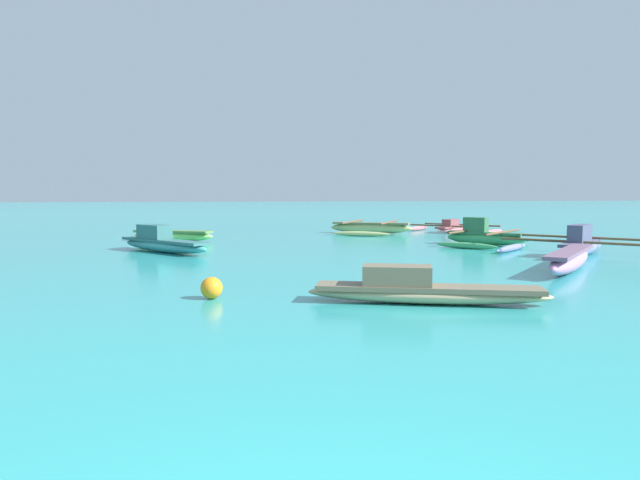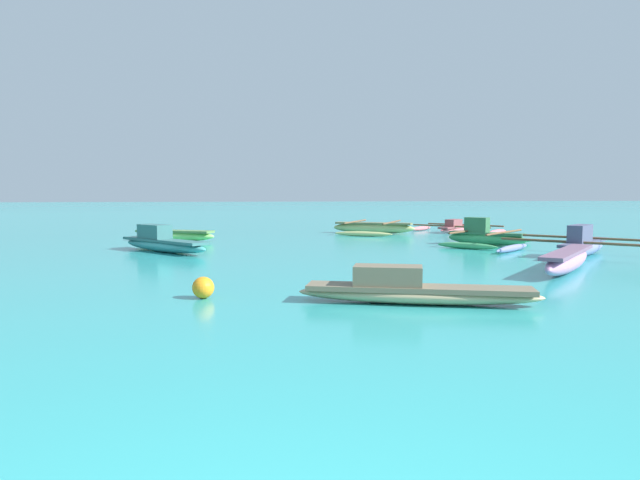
% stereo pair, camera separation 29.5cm
% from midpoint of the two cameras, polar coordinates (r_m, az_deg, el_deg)
% --- Properties ---
extents(moored_boat_0, '(3.82, 1.82, 0.59)m').
position_cam_midpoint_polar(moored_boat_0, '(9.15, 10.20, -4.98)').
color(moored_boat_0, tan).
rests_on(moored_boat_0, ground_plane).
extents(moored_boat_1, '(3.12, 1.99, 0.40)m').
position_cam_midpoint_polar(moored_boat_1, '(21.35, -13.93, 0.48)').
color(moored_boat_1, '#87D264').
rests_on(moored_boat_1, ground_plane).
extents(moored_boat_2, '(3.05, 3.19, 0.48)m').
position_cam_midpoint_polar(moored_boat_2, '(13.85, 24.10, -1.82)').
color(moored_boat_2, '#BD7FAD').
rests_on(moored_boat_2, ground_plane).
extents(moored_boat_3, '(4.64, 4.79, 0.89)m').
position_cam_midpoint_polar(moored_boat_3, '(17.40, 25.30, -0.55)').
color(moored_boat_3, '#7177AC').
rests_on(moored_boat_3, ground_plane).
extents(moored_boat_4, '(3.82, 3.74, 0.93)m').
position_cam_midpoint_polar(moored_boat_4, '(19.90, 16.58, 0.33)').
color(moored_boat_4, '#42A561').
rests_on(moored_boat_4, ground_plane).
extents(moored_boat_5, '(3.85, 4.28, 0.54)m').
position_cam_midpoint_polar(moored_boat_5, '(24.80, 5.70, 1.22)').
color(moored_boat_5, '#BABD72').
rests_on(moored_boat_5, ground_plane).
extents(moored_boat_6, '(2.98, 3.52, 0.80)m').
position_cam_midpoint_polar(moored_boat_6, '(17.58, -15.03, -0.22)').
color(moored_boat_6, teal).
rests_on(moored_boat_6, ground_plane).
extents(moored_boat_7, '(3.83, 4.11, 0.60)m').
position_cam_midpoint_polar(moored_boat_7, '(26.22, 13.85, 1.18)').
color(moored_boat_7, '#E86870').
rests_on(moored_boat_7, ground_plane).
extents(mooring_buoy_0, '(0.36, 0.36, 0.36)m').
position_cam_midpoint_polar(mooring_buoy_0, '(9.61, -10.74, -4.70)').
color(mooring_buoy_0, orange).
rests_on(mooring_buoy_0, ground_plane).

